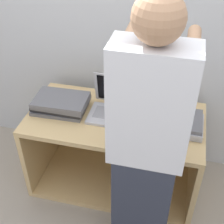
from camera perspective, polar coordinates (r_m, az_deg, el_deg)
The scene contains 7 objects.
ground_plane at distance 2.49m, azimuth -1.29°, elevation -17.76°, with size 12.00×12.00×0.00m, color #9E9384.
wall_back at distance 2.31m, azimuth 3.19°, elevation 15.96°, with size 8.00×0.05×2.40m.
cart at distance 2.49m, azimuth 0.91°, elevation -6.05°, with size 1.26×0.65×0.67m.
laptop_open at distance 2.22m, azimuth 0.89°, elevation 0.89°, with size 0.38×0.30×0.27m.
laptop_stack_left at distance 2.29m, azimuth -9.37°, elevation 1.57°, with size 0.40×0.27×0.11m.
laptop_stack_right at distance 2.15m, azimuth 11.33°, elevation -1.76°, with size 0.39×0.27×0.08m.
person at distance 1.70m, azimuth 6.29°, elevation -7.02°, with size 0.40×0.53×1.71m.
Camera 1 is at (0.39, -1.37, 2.05)m, focal length 50.00 mm.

